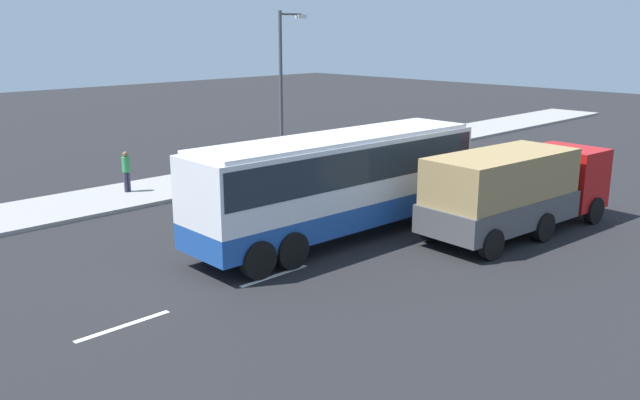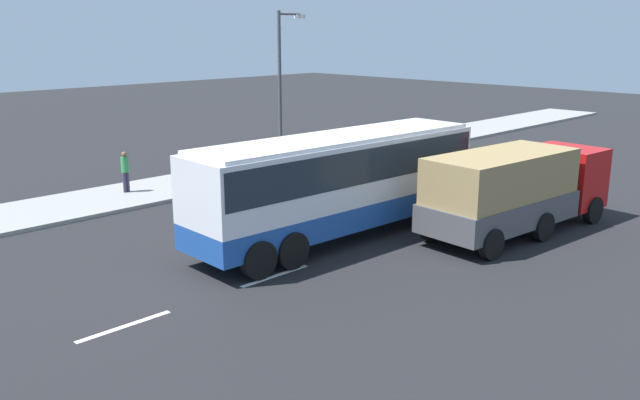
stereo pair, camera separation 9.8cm
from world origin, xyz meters
TOP-DOWN VIEW (x-y plane):
  - ground_plane at (0.00, 0.00)m, footprint 120.00×120.00m
  - sidewalk_curb at (0.00, 9.01)m, footprint 80.00×4.00m
  - lane_centreline at (0.85, -2.07)m, footprint 40.07×0.16m
  - coach_bus at (1.67, -0.90)m, footprint 10.94×2.96m
  - cargo_truck at (6.35, -4.65)m, footprint 7.94×3.15m
  - pedestrian_near_curb at (-0.35, 9.31)m, footprint 0.32×0.32m
  - street_lamp at (6.79, 7.56)m, footprint 1.59×0.24m

SIDE VIEW (x-z plane):
  - ground_plane at x=0.00m, z-range 0.00..0.00m
  - lane_centreline at x=0.85m, z-range 0.00..0.01m
  - sidewalk_curb at x=0.00m, z-range 0.00..0.15m
  - pedestrian_near_curb at x=-0.35m, z-range 0.28..1.97m
  - cargo_truck at x=6.35m, z-range 0.15..2.99m
  - coach_bus at x=1.67m, z-range 0.41..3.83m
  - street_lamp at x=6.79m, z-range 0.65..7.99m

